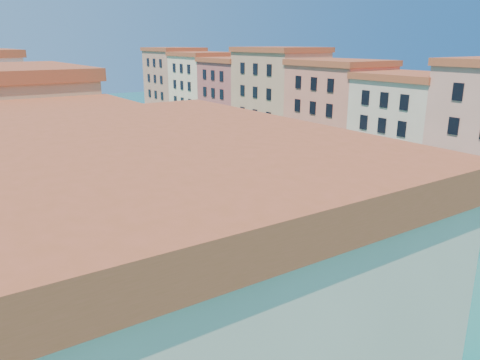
# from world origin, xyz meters

# --- Properties ---
(right_bank_palazzos) EXTENTS (12.80, 128.40, 21.00)m
(right_bank_palazzos) POSITION_xyz_m (30.00, 65.00, 9.75)
(right_bank_palazzos) COLOR #AB4E47
(right_bank_palazzos) RESTS_ON ground
(quay) EXTENTS (4.00, 140.00, 1.00)m
(quay) POSITION_xyz_m (22.00, 65.00, 0.50)
(quay) COLOR gray
(quay) RESTS_ON ground
(restaurant_awnings) EXTENTS (3.20, 44.55, 3.12)m
(restaurant_awnings) POSITION_xyz_m (22.19, 23.00, 2.99)
(restaurant_awnings) COLOR maroon
(restaurant_awnings) RESTS_ON ground
(mooring_poles_right) EXTENTS (1.44, 54.24, 3.20)m
(mooring_poles_right) POSITION_xyz_m (19.10, 28.80, 1.30)
(mooring_poles_right) COLOR brown
(mooring_poles_right) RESTS_ON ground
(vaporetto_near) EXTENTS (6.47, 21.20, 3.11)m
(vaporetto_near) POSITION_xyz_m (-14.00, 21.01, 1.40)
(vaporetto_near) COLOR white
(vaporetto_near) RESTS_ON ground
(vaporetto_far) EXTENTS (10.44, 22.98, 3.33)m
(vaporetto_far) POSITION_xyz_m (-6.59, 72.04, 1.50)
(vaporetto_far) COLOR white
(vaporetto_far) RESTS_ON ground
(gondola_fore) EXTENTS (4.41, 11.48, 2.35)m
(gondola_fore) POSITION_xyz_m (-1.63, 38.70, 0.40)
(gondola_fore) COLOR black
(gondola_fore) RESTS_ON ground
(gondola_right) EXTENTS (2.39, 11.42, 2.28)m
(gondola_right) POSITION_xyz_m (10.99, 23.01, 0.44)
(gondola_right) COLOR black
(gondola_right) RESTS_ON ground
(gondola_far) EXTENTS (2.42, 10.50, 1.49)m
(gondola_far) POSITION_xyz_m (7.33, 54.57, 0.31)
(gondola_far) COLOR black
(gondola_far) RESTS_ON ground
(motorboat_mid) EXTENTS (3.61, 6.66, 1.32)m
(motorboat_mid) POSITION_xyz_m (-3.08, 48.08, 0.51)
(motorboat_mid) COLOR silver
(motorboat_mid) RESTS_ON ground
(motorboat_far) EXTENTS (3.71, 6.88, 1.36)m
(motorboat_far) POSITION_xyz_m (0.30, 88.98, 0.53)
(motorboat_far) COLOR silver
(motorboat_far) RESTS_ON ground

